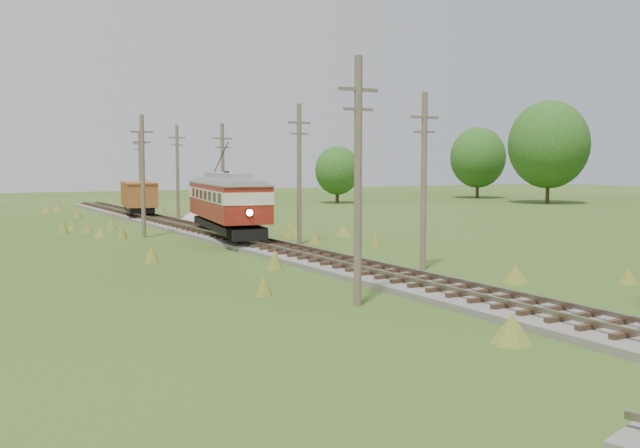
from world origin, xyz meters
TOP-DOWN VIEW (x-y plane):
  - railbed_main at (0.00, 34.00)m, footprint 3.60×96.00m
  - streetcar at (-0.00, 35.51)m, footprint 5.26×13.42m
  - gondola at (0.00, 58.53)m, footprint 4.24×9.04m
  - gravel_pile at (3.37, 51.88)m, footprint 2.98×3.16m
  - utility_pole_r_2 at (3.30, 18.00)m, footprint 1.60×0.30m
  - utility_pole_r_3 at (3.20, 31.00)m, footprint 1.60×0.30m
  - utility_pole_r_4 at (3.00, 44.00)m, footprint 1.60×0.30m
  - utility_pole_r_5 at (3.40, 57.00)m, footprint 1.60×0.30m
  - utility_pole_r_6 at (3.20, 70.00)m, footprint 1.60×0.30m
  - utility_pole_l_a at (-4.20, 12.00)m, footprint 1.60×0.30m
  - utility_pole_l_b at (-4.50, 40.00)m, footprint 1.60×0.30m
  - tree_right_4 at (54.00, 58.00)m, footprint 10.50×10.50m
  - tree_right_5 at (56.00, 74.00)m, footprint 8.40×8.40m
  - tree_mid_b at (30.00, 72.00)m, footprint 5.88×5.88m

SIDE VIEW (x-z plane):
  - railbed_main at x=0.00m, z-range -0.09..0.48m
  - gravel_pile at x=3.37m, z-range -0.04..1.05m
  - gondola at x=0.00m, z-range 0.68..3.56m
  - streetcar at x=0.00m, z-range -0.25..5.81m
  - utility_pole_r_4 at x=3.00m, z-range 0.12..8.52m
  - tree_mid_b at x=30.00m, z-range 0.54..8.12m
  - utility_pole_r_2 at x=3.30m, z-range 0.12..8.72m
  - utility_pole_l_b at x=-4.50m, z-range 0.12..8.72m
  - utility_pole_r_6 at x=3.20m, z-range 0.12..8.82m
  - utility_pole_r_5 at x=3.40m, z-range 0.13..9.03m
  - utility_pole_r_3 at x=3.20m, z-range 0.13..9.13m
  - utility_pole_l_a at x=-4.20m, z-range 0.13..9.13m
  - tree_right_5 at x=56.00m, z-range 0.78..11.60m
  - tree_right_4 at x=54.00m, z-range 0.98..14.51m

